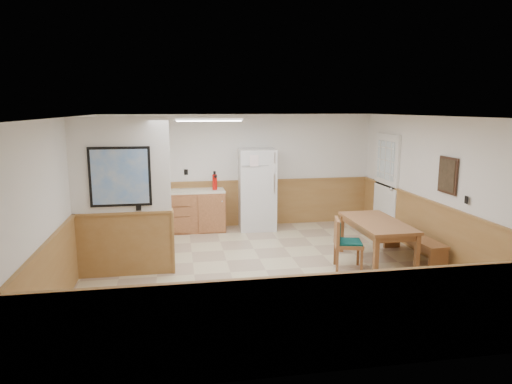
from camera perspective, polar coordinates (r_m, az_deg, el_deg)
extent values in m
plane|color=#C1B18A|center=(7.63, 1.23, -9.74)|extent=(6.00, 6.00, 0.00)
cube|color=white|center=(7.16, 1.31, 9.40)|extent=(6.00, 6.00, 0.02)
cube|color=white|center=(10.21, -1.99, 2.67)|extent=(6.00, 0.02, 2.50)
cube|color=white|center=(8.39, 21.80, 0.23)|extent=(0.02, 6.00, 2.50)
cube|color=white|center=(7.34, -22.39, -1.20)|extent=(0.02, 6.00, 2.50)
cube|color=#A07540|center=(10.32, -1.95, -1.47)|extent=(6.00, 0.04, 1.00)
cube|color=#A07540|center=(8.54, 21.34, -4.74)|extent=(0.04, 6.00, 1.00)
cube|color=#A07540|center=(7.51, -21.84, -6.81)|extent=(0.04, 6.00, 1.00)
cube|color=white|center=(7.33, -16.60, 3.10)|extent=(1.50, 0.15, 1.50)
cube|color=#A07540|center=(7.58, -16.10, -6.31)|extent=(1.50, 0.17, 1.00)
cube|color=black|center=(7.25, -16.62, 1.84)|extent=(0.92, 0.03, 0.92)
cube|color=silver|center=(7.24, -16.63, 1.82)|extent=(0.84, 0.01, 0.84)
cube|color=#A9633C|center=(9.95, -7.99, -2.43)|extent=(1.40, 0.60, 0.86)
cube|color=#A9633C|center=(10.02, -16.43, -2.67)|extent=(0.06, 0.60, 0.86)
cube|color=#A9633C|center=(9.96, -12.20, -2.56)|extent=(0.06, 0.60, 0.86)
cube|color=beige|center=(9.86, -10.38, 0.05)|extent=(2.20, 0.60, 0.04)
cube|color=beige|center=(10.14, -10.38, 0.74)|extent=(2.20, 0.02, 0.10)
cube|color=white|center=(10.06, 15.93, 0.86)|extent=(0.05, 1.02, 2.15)
cube|color=white|center=(10.05, 15.88, 0.86)|extent=(0.04, 0.90, 2.05)
cube|color=silver|center=(9.97, 15.90, 3.83)|extent=(0.02, 0.76, 0.80)
cube|color=white|center=(10.09, -13.91, 3.99)|extent=(0.80, 0.03, 1.00)
cube|color=white|center=(10.07, -13.92, 3.98)|extent=(0.70, 0.01, 0.90)
cube|color=#352015|center=(8.08, 22.86, 1.94)|extent=(0.03, 0.50, 0.60)
cube|color=black|center=(8.07, 22.74, 1.94)|extent=(0.01, 0.42, 0.52)
cube|color=white|center=(8.34, -5.92, 9.15)|extent=(1.20, 0.30, 0.08)
cube|color=white|center=(8.35, -5.92, 8.84)|extent=(1.15, 0.25, 0.01)
cube|color=silver|center=(9.96, 0.14, 0.33)|extent=(0.81, 0.74, 1.76)
cube|color=silver|center=(9.56, 2.36, 4.29)|extent=(0.03, 0.02, 0.23)
cube|color=silver|center=(9.64, 2.33, 1.05)|extent=(0.03, 0.02, 0.41)
cube|color=brown|center=(7.99, 14.89, -3.71)|extent=(0.81, 1.61, 0.05)
cube|color=brown|center=(8.01, 14.87, -4.23)|extent=(0.71, 1.50, 0.10)
cube|color=brown|center=(7.31, 14.76, -8.10)|extent=(0.07, 0.07, 0.70)
cube|color=brown|center=(8.61, 10.64, -5.09)|extent=(0.07, 0.07, 0.70)
cube|color=brown|center=(7.61, 19.46, -7.61)|extent=(0.07, 0.07, 0.70)
cube|color=brown|center=(8.87, 14.77, -4.80)|extent=(0.07, 0.07, 0.70)
cube|color=brown|center=(8.47, 19.13, -5.24)|extent=(0.42, 1.57, 0.05)
cube|color=brown|center=(7.94, 21.59, -8.15)|extent=(0.32, 0.08, 0.40)
cube|color=brown|center=(9.15, 16.84, -5.42)|extent=(0.32, 0.08, 0.40)
cube|color=brown|center=(7.71, 11.47, -6.43)|extent=(0.54, 0.54, 0.06)
cube|color=#10514C|center=(7.70, 11.48, -6.11)|extent=(0.50, 0.50, 0.03)
cube|color=brown|center=(7.63, 10.08, -4.77)|extent=(0.16, 0.45, 0.40)
cube|color=#10514C|center=(7.61, 8.62, -4.77)|extent=(0.11, 0.38, 0.34)
cube|color=brown|center=(7.57, 10.12, -8.48)|extent=(0.05, 0.05, 0.39)
cube|color=brown|center=(7.94, 9.83, -7.58)|extent=(0.05, 0.05, 0.39)
cube|color=brown|center=(7.62, 13.06, -8.47)|extent=(0.05, 0.05, 0.39)
cube|color=brown|center=(7.99, 12.63, -7.57)|extent=(0.05, 0.05, 0.39)
cylinder|color=#BB0F09|center=(9.81, -5.18, 1.23)|extent=(0.13, 0.13, 0.33)
cylinder|color=black|center=(9.78, -5.20, 2.40)|extent=(0.06, 0.06, 0.07)
cylinder|color=#1A9133|center=(9.85, -13.99, 0.60)|extent=(0.07, 0.07, 0.20)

